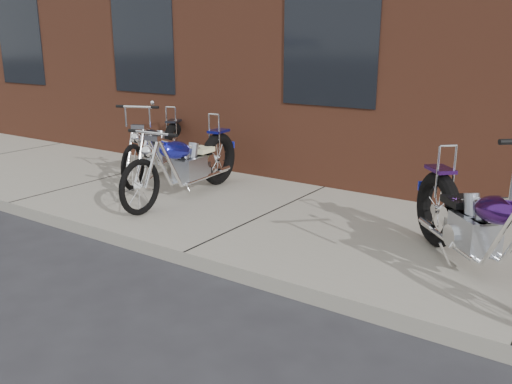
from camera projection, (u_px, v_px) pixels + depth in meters
The scene contains 5 objects.
ground at pixel (184, 266), 5.39m from camera, with size 120.00×120.00×0.00m, color #29282D.
sidewalk at pixel (267, 219), 6.56m from camera, with size 22.00×3.00×0.15m, color gray.
chopper_purple at pixel (481, 230), 4.68m from camera, with size 1.73×1.84×1.35m.
chopper_blue at pixel (186, 166), 7.13m from camera, with size 0.58×2.37×1.03m.
chopper_third at pixel (157, 150), 8.26m from camera, with size 0.95×2.14×1.15m.
Camera 1 is at (3.41, -3.70, 2.17)m, focal length 38.00 mm.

